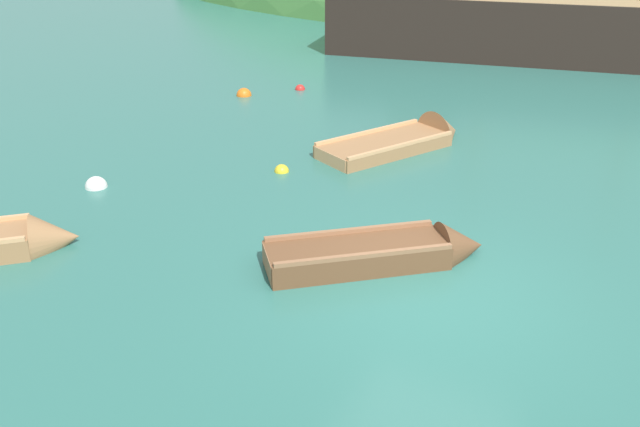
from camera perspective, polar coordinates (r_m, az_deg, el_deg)
ground_plane at (r=9.97m, az=8.96°, el=-6.68°), size 120.00×120.00×0.00m
shore_hill at (r=37.66m, az=19.41°, el=15.50°), size 45.92×20.90×11.74m
sailing_ship at (r=25.20m, az=17.99°, el=13.49°), size 17.44×6.24×11.59m
rowboat_portside at (r=10.71m, az=5.31°, el=-3.35°), size 3.09×2.89×0.86m
rowboat_outer_right at (r=15.74m, az=7.07°, el=5.73°), size 2.59×3.77×1.11m
buoy_orange at (r=19.72m, az=-6.14°, el=9.43°), size 0.41×0.41×0.41m
buoy_white at (r=14.06m, az=-17.57°, el=2.04°), size 0.42×0.42×0.42m
buoy_yellow at (r=14.18m, az=-3.11°, el=3.40°), size 0.30×0.30×0.30m
buoy_red at (r=20.24m, az=-1.62°, el=9.96°), size 0.28×0.28×0.28m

